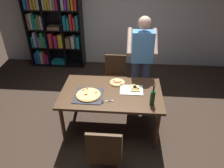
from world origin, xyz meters
The scene contains 12 objects.
ground_plane centered at (0.00, 0.00, 0.00)m, with size 12.00×12.00×0.00m, color #38281E.
back_wall centered at (0.00, 2.60, 1.40)m, with size 6.40×0.10×2.80m, color silver.
dining_table centered at (0.00, 0.00, 0.68)m, with size 1.59×0.96×0.75m.
chair_near_camera centered at (0.00, -0.97, 0.51)m, with size 0.42×0.42×0.90m.
chair_far_side centered at (0.00, 0.97, 0.51)m, with size 0.42×0.42×0.90m.
bookshelf centered at (-1.64, 2.37, 0.99)m, with size 1.40×0.35×1.95m.
person_serving_pizza centered at (0.49, 0.75, 1.00)m, with size 0.55×0.54×1.75m.
pepperoni_pizza_on_tray centered at (-0.34, -0.14, 0.77)m, with size 0.44×0.44×0.04m.
pizza_slices_on_towel centered at (0.34, 0.08, 0.76)m, with size 0.36×0.28×0.03m.
wine_bottle centered at (0.61, -0.28, 0.87)m, with size 0.07×0.07×0.32m.
kitchen_scissors centered at (-0.07, -0.27, 0.76)m, with size 0.20×0.10×0.01m.
second_pizza_plain centered at (0.08, 0.27, 0.76)m, with size 0.25×0.25×0.03m.
Camera 1 is at (0.22, -2.73, 2.61)m, focal length 33.69 mm.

